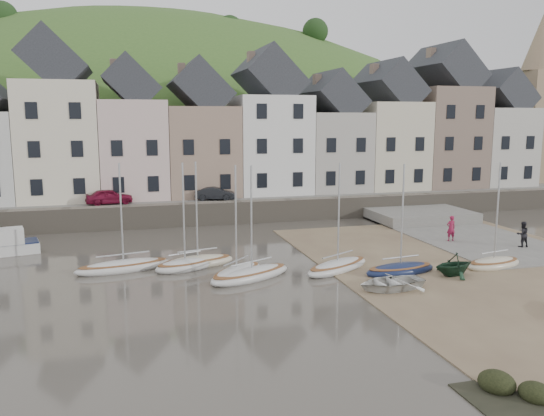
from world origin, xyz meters
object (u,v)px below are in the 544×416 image
object	(u,v)px
rowboat_green	(454,264)
person_red	(451,228)
sailboat_0	(124,266)
car_left	(109,197)
rowboat_white	(391,282)
person_dark	(522,234)
car_right	(215,194)

from	to	relation	value
rowboat_green	person_red	bearing A→B (deg)	139.43
sailboat_0	car_left	distance (m)	14.92
car_left	rowboat_green	bearing A→B (deg)	-146.38
rowboat_white	sailboat_0	bearing A→B (deg)	-124.60
person_red	person_dark	xyz separation A→B (m)	(3.50, -2.84, -0.03)
person_dark	car_right	world-z (taller)	car_right
sailboat_0	rowboat_green	distance (m)	18.32
sailboat_0	person_dark	xyz separation A→B (m)	(25.43, -1.43, 0.71)
sailboat_0	car_left	world-z (taller)	sailboat_0
car_left	car_right	xyz separation A→B (m)	(8.69, 0.00, -0.07)
rowboat_white	person_red	bearing A→B (deg)	128.64
sailboat_0	person_dark	distance (m)	25.48
car_right	person_red	bearing A→B (deg)	-118.20
rowboat_green	rowboat_white	bearing A→B (deg)	-82.02
rowboat_white	person_red	world-z (taller)	person_red
person_red	person_dark	distance (m)	4.51
rowboat_white	person_dark	distance (m)	13.86
sailboat_0	person_red	bearing A→B (deg)	3.68
person_red	car_right	bearing A→B (deg)	-41.61
rowboat_white	car_left	bearing A→B (deg)	-152.99
person_dark	car_right	distance (m)	24.03
rowboat_green	sailboat_0	bearing A→B (deg)	-117.49
person_dark	rowboat_white	bearing A→B (deg)	28.37
rowboat_green	car_left	world-z (taller)	car_left
rowboat_green	car_left	size ratio (longest dim) A/B	0.65
car_left	person_dark	bearing A→B (deg)	-129.35
sailboat_0	rowboat_white	distance (m)	14.79
person_dark	car_right	bearing A→B (deg)	-38.98
person_red	car_right	distance (m)	19.54
rowboat_white	rowboat_green	distance (m)	4.64
rowboat_white	person_red	xyz separation A→B (m)	(9.05, 8.68, 0.58)
rowboat_green	car_right	size ratio (longest dim) A/B	0.71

